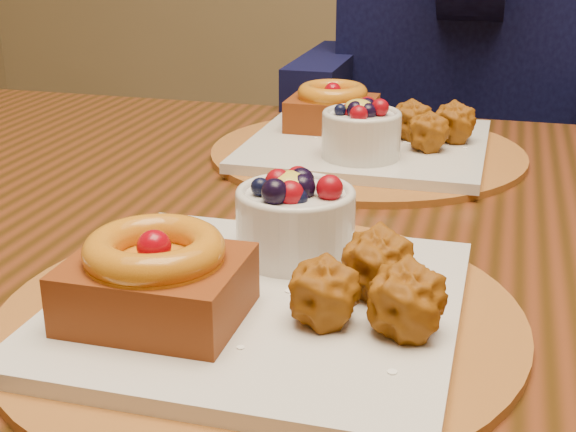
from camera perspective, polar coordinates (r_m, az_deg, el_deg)
The scene contains 4 objects.
dining_table at distance 0.81m, azimuth 2.72°, elevation -5.21°, with size 1.60×0.90×0.76m.
place_setting_near at distance 0.58m, azimuth -2.15°, elevation -4.82°, with size 0.38×0.38×0.09m.
place_setting_far at distance 0.97m, azimuth 5.49°, elevation 5.60°, with size 0.38×0.38×0.09m.
chair_far at distance 1.50m, azimuth 13.90°, elevation -0.47°, with size 0.55×0.55×0.91m.
Camera 1 is at (0.04, -0.68, 1.03)m, focal length 50.00 mm.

